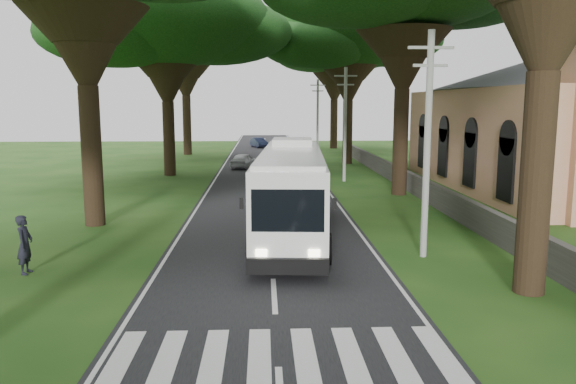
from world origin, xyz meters
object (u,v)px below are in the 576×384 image
object	(u,v)px
pedestrian	(25,245)
pole_near	(427,141)
church	(549,113)
coach_bus	(291,191)
distant_car_a	(243,161)
distant_car_b	(259,142)
pole_far	(318,116)
distant_car_c	(290,143)
pole_mid	(345,122)

from	to	relation	value
pedestrian	pole_near	bearing A→B (deg)	-84.66
church	coach_bus	world-z (taller)	church
church	pole_near	world-z (taller)	church
pedestrian	church	bearing A→B (deg)	-57.51
pole_near	coach_bus	world-z (taller)	pole_near
distant_car_a	coach_bus	bearing A→B (deg)	110.33
coach_bus	distant_car_b	distance (m)	48.11
church	pole_far	xyz separation A→B (m)	(-12.36, 24.45, -0.73)
distant_car_c	pedestrian	bearing A→B (deg)	82.18
pole_far	distant_car_b	bearing A→B (deg)	119.01
pole_mid	distant_car_a	world-z (taller)	pole_mid
distant_car_a	church	bearing A→B (deg)	160.89
distant_car_c	distant_car_a	bearing A→B (deg)	80.99
church	coach_bus	bearing A→B (deg)	-144.23
pole_near	coach_bus	distance (m)	6.12
pole_near	pedestrian	bearing A→B (deg)	-173.90
church	pole_mid	bearing A→B (deg)	160.19
pole_mid	church	bearing A→B (deg)	-19.81
pole_mid	pole_far	size ratio (longest dim) A/B	1.00
church	coach_bus	size ratio (longest dim) A/B	1.94
distant_car_c	pole_mid	bearing A→B (deg)	99.42
distant_car_a	distant_car_c	distance (m)	21.29
pole_near	distant_car_c	bearing A→B (deg)	92.91
pole_near	church	bearing A→B (deg)	51.50
pole_near	coach_bus	xyz separation A→B (m)	(-4.64, 3.30, -2.24)
pole_near	pedestrian	distance (m)	14.01
coach_bus	distant_car_a	world-z (taller)	coach_bus
pole_near	coach_bus	bearing A→B (deg)	144.61
church	pole_far	world-z (taller)	church
pole_near	distant_car_b	bearing A→B (deg)	96.99
pole_far	coach_bus	size ratio (longest dim) A/B	0.65
pole_mid	distant_car_a	size ratio (longest dim) A/B	2.13
pole_mid	pole_far	world-z (taller)	same
pole_mid	distant_car_a	distance (m)	11.80
pole_mid	pole_far	bearing A→B (deg)	90.00
pole_far	distant_car_b	xyz separation A→B (m)	(-6.30, 11.36, -3.54)
distant_car_a	distant_car_b	distance (m)	22.96
pole_near	distant_car_b	xyz separation A→B (m)	(-6.30, 51.36, -3.54)
distant_car_c	coach_bus	bearing A→B (deg)	91.84
distant_car_b	pedestrian	distance (m)	53.30
church	distant_car_c	world-z (taller)	church
church	pole_near	bearing A→B (deg)	-128.50
pole_far	distant_car_a	xyz separation A→B (m)	(-7.48, -11.57, -3.51)
coach_bus	pole_mid	bearing A→B (deg)	78.36
pole_mid	distant_car_b	bearing A→B (deg)	101.36
church	pole_mid	distance (m)	13.16
pole_mid	pole_far	distance (m)	20.00
coach_bus	distant_car_b	bearing A→B (deg)	95.85
distant_car_b	pole_near	bearing A→B (deg)	-102.29
pole_mid	distant_car_b	distance (m)	32.18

